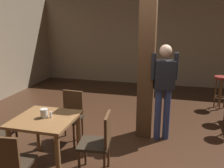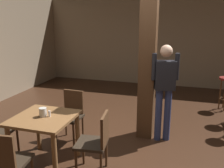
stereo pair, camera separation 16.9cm
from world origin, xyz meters
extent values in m
plane|color=#382114|center=(0.00, 0.00, 0.00)|extent=(10.80, 10.80, 0.00)
cube|color=gray|center=(0.00, 4.50, 1.40)|extent=(8.00, 0.10, 2.80)
cube|color=#4C301C|center=(0.06, 0.64, 1.40)|extent=(0.28, 0.28, 2.80)
cube|color=brown|center=(-1.21, -0.74, 0.74)|extent=(0.85, 0.85, 0.04)
cylinder|color=brown|center=(-0.86, -0.38, 0.36)|extent=(0.07, 0.07, 0.72)
cylinder|color=brown|center=(-1.57, -0.38, 0.36)|extent=(0.07, 0.07, 0.72)
cylinder|color=brown|center=(-0.86, -1.10, 0.36)|extent=(0.07, 0.07, 0.72)
cylinder|color=brown|center=(-1.57, -1.10, 0.36)|extent=(0.07, 0.07, 0.72)
cube|color=#2D2319|center=(-1.99, -0.78, 0.45)|extent=(0.45, 0.45, 0.04)
cylinder|color=#4C301C|center=(-1.83, -0.59, 0.23)|extent=(0.04, 0.04, 0.43)
cylinder|color=#4C301C|center=(-1.81, -0.94, 0.23)|extent=(0.04, 0.04, 0.43)
cube|color=#2D2319|center=(-1.20, 0.01, 0.45)|extent=(0.44, 0.44, 0.04)
cube|color=#4C301C|center=(-1.19, 0.21, 0.68)|extent=(0.38, 0.05, 0.45)
cylinder|color=#4C301C|center=(-1.03, -0.17, 0.23)|extent=(0.04, 0.04, 0.43)
cylinder|color=#4C301C|center=(-1.38, -0.15, 0.23)|extent=(0.04, 0.04, 0.43)
cylinder|color=#4C301C|center=(-1.01, 0.18, 0.23)|extent=(0.04, 0.04, 0.43)
cylinder|color=#4C301C|center=(-1.36, 0.20, 0.23)|extent=(0.04, 0.04, 0.43)
cube|color=#2D2319|center=(-1.25, -1.46, 0.45)|extent=(0.47, 0.47, 0.04)
cylinder|color=#4C301C|center=(-1.44, -1.31, 0.23)|extent=(0.04, 0.04, 0.43)
cube|color=#2D2319|center=(-0.47, -0.75, 0.45)|extent=(0.47, 0.47, 0.04)
cube|color=#4C301C|center=(-0.28, -0.72, 0.68)|extent=(0.08, 0.38, 0.45)
cylinder|color=#4C301C|center=(-0.63, -0.94, 0.23)|extent=(0.04, 0.04, 0.43)
cylinder|color=#4C301C|center=(-0.67, -0.59, 0.23)|extent=(0.04, 0.04, 0.43)
cylinder|color=#4C301C|center=(-0.28, -0.90, 0.23)|extent=(0.04, 0.04, 0.43)
cylinder|color=#4C301C|center=(-0.32, -0.55, 0.23)|extent=(0.04, 0.04, 0.43)
cylinder|color=beige|center=(-1.23, -0.73, 0.83)|extent=(0.11, 0.11, 0.13)
cylinder|color=silver|center=(-1.13, -0.71, 0.80)|extent=(0.03, 0.03, 0.09)
cube|color=black|center=(0.38, 0.56, 1.20)|extent=(0.38, 0.29, 0.50)
sphere|color=tan|center=(0.38, 0.56, 1.61)|extent=(0.26, 0.26, 0.21)
cylinder|color=navy|center=(0.45, 0.58, 0.47)|extent=(0.15, 0.15, 0.95)
cylinder|color=navy|center=(0.30, 0.53, 0.47)|extent=(0.15, 0.15, 0.95)
cylinder|color=black|center=(0.56, 0.62, 1.35)|extent=(0.10, 0.10, 0.46)
cylinder|color=black|center=(0.19, 0.50, 1.35)|extent=(0.10, 0.10, 0.46)
torus|color=brown|center=(1.65, 2.57, 0.27)|extent=(0.24, 0.24, 0.02)
cylinder|color=brown|center=(1.65, 2.68, 0.37)|extent=(0.03, 0.03, 0.74)
cylinder|color=brown|center=(1.53, 2.57, 0.37)|extent=(0.03, 0.03, 0.74)
camera|label=1|loc=(0.57, -3.72, 2.15)|focal=40.00mm
camera|label=2|loc=(0.73, -3.68, 2.15)|focal=40.00mm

